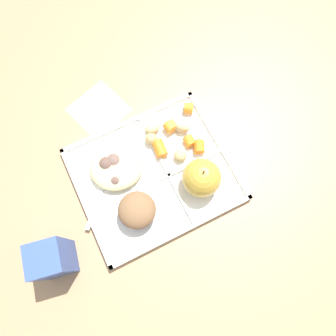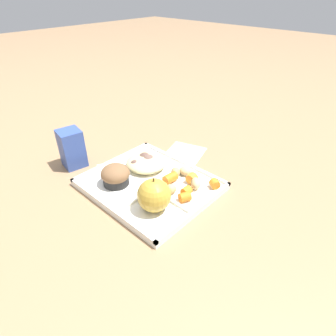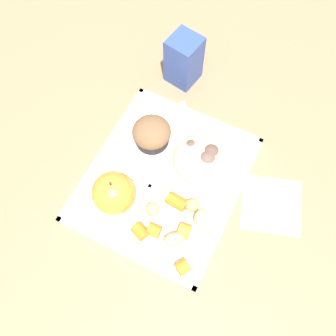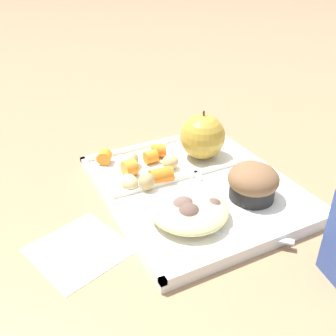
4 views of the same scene
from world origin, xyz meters
TOP-DOWN VIEW (x-y plane):
  - ground at (0.00, 0.00)m, footprint 6.00×6.00m
  - lunch_tray at (-0.00, 0.00)m, footprint 0.32×0.28m
  - green_apple at (-0.08, 0.06)m, footprint 0.08×0.08m
  - bran_muffin at (0.06, 0.06)m, footprint 0.08×0.08m
  - carrot_slice_tilted at (-0.10, -0.03)m, footprint 0.02×0.02m
  - carrot_slice_diagonal at (-0.04, -0.04)m, footprint 0.03×0.04m
  - carrot_slice_large at (-0.14, -0.10)m, footprint 0.03×0.03m
  - carrot_slice_edge at (-0.11, -0.01)m, footprint 0.03×0.03m
  - carrot_slice_small at (-0.08, -0.08)m, footprint 0.03×0.02m
  - potato_chunk_corner at (-0.04, -0.10)m, footprint 0.03×0.03m
  - potato_chunk_wedge at (-0.07, -0.01)m, footprint 0.04×0.04m
  - potato_chunk_large at (-0.10, -0.07)m, footprint 0.04×0.05m
  - potato_chunk_small at (-0.03, -0.07)m, footprint 0.04×0.04m
  - egg_noodle_pile at (0.06, -0.05)m, footprint 0.12×0.11m
  - meatball_center at (0.08, -0.06)m, footprint 0.04×0.04m
  - meatball_back at (0.08, -0.02)m, footprint 0.03×0.03m
  - meatball_front at (0.07, -0.06)m, footprint 0.04×0.04m
  - meatball_side at (0.06, -0.06)m, footprint 0.04×0.04m
  - plastic_fork at (0.12, -0.01)m, footprint 0.11×0.12m
  - milk_carton at (0.24, 0.08)m, footprint 0.07×0.07m
  - paper_napkin at (0.05, -0.20)m, footprint 0.14×0.14m

SIDE VIEW (x-z plane):
  - ground at x=0.00m, z-range 0.00..0.00m
  - paper_napkin at x=0.05m, z-range 0.00..0.00m
  - lunch_tray at x=0.00m, z-range 0.00..0.02m
  - plastic_fork at x=0.12m, z-range 0.01..0.01m
  - carrot_slice_tilted at x=-0.10m, z-range 0.01..0.03m
  - carrot_slice_edge at x=-0.11m, z-range 0.01..0.04m
  - potato_chunk_corner at x=-0.04m, z-range 0.01..0.04m
  - carrot_slice_large at x=-0.14m, z-range 0.01..0.04m
  - potato_chunk_wedge at x=-0.07m, z-range 0.01..0.04m
  - carrot_slice_diagonal at x=-0.04m, z-range 0.01..0.04m
  - potato_chunk_small at x=-0.03m, z-range 0.01..0.04m
  - potato_chunk_large at x=-0.10m, z-range 0.01..0.04m
  - carrot_slice_small at x=-0.08m, z-range 0.01..0.04m
  - meatball_back at x=0.08m, z-range 0.01..0.04m
  - egg_noodle_pile at x=0.06m, z-range 0.01..0.04m
  - meatball_front at x=0.07m, z-range 0.01..0.05m
  - meatball_side at x=0.06m, z-range 0.01..0.05m
  - meatball_center at x=0.08m, z-range 0.01..0.05m
  - bran_muffin at x=0.06m, z-range 0.01..0.07m
  - green_apple at x=-0.08m, z-range 0.01..0.10m
  - milk_carton at x=0.24m, z-range 0.00..0.11m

